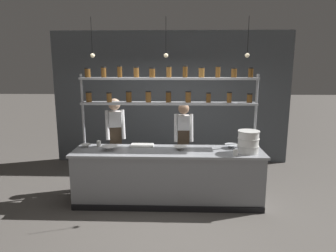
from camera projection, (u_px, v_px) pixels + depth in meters
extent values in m
plane|color=#5B5651|center=(168.00, 202.00, 5.17)|extent=(40.00, 40.00, 0.00)
cube|color=#4C5156|center=(171.00, 98.00, 7.11)|extent=(5.57, 0.12, 3.10)
cube|color=gray|center=(168.00, 177.00, 5.09)|extent=(3.11, 0.72, 0.88)
cube|color=#999BA0|center=(168.00, 151.00, 5.00)|extent=(3.17, 0.76, 0.04)
cube|color=black|center=(167.00, 209.00, 4.81)|extent=(3.11, 0.03, 0.10)
cylinder|color=#999BA0|center=(84.00, 135.00, 5.33)|extent=(0.04, 0.04, 2.17)
cylinder|color=#999BA0|center=(254.00, 137.00, 5.23)|extent=(0.04, 0.04, 2.17)
cube|color=#999BA0|center=(168.00, 103.00, 5.17)|extent=(3.01, 0.28, 0.04)
cylinder|color=brown|center=(89.00, 97.00, 5.20)|extent=(0.10, 0.10, 0.16)
cylinder|color=black|center=(89.00, 92.00, 5.18)|extent=(0.10, 0.10, 0.02)
cylinder|color=brown|center=(109.00, 98.00, 5.19)|extent=(0.09, 0.09, 0.15)
cylinder|color=black|center=(109.00, 93.00, 5.17)|extent=(0.09, 0.09, 0.02)
cylinder|color=#513314|center=(129.00, 97.00, 5.17)|extent=(0.10, 0.10, 0.17)
cylinder|color=black|center=(129.00, 92.00, 5.15)|extent=(0.10, 0.10, 0.02)
cylinder|color=brown|center=(148.00, 97.00, 5.16)|extent=(0.10, 0.10, 0.18)
cylinder|color=black|center=(148.00, 92.00, 5.14)|extent=(0.10, 0.10, 0.02)
cylinder|color=#513314|center=(168.00, 97.00, 5.15)|extent=(0.09, 0.09, 0.17)
cylinder|color=black|center=(168.00, 92.00, 5.13)|extent=(0.10, 0.10, 0.02)
cylinder|color=brown|center=(188.00, 97.00, 5.14)|extent=(0.10, 0.10, 0.17)
cylinder|color=black|center=(188.00, 92.00, 5.12)|extent=(0.10, 0.10, 0.02)
cylinder|color=brown|center=(208.00, 98.00, 5.13)|extent=(0.08, 0.08, 0.15)
cylinder|color=black|center=(209.00, 93.00, 5.11)|extent=(0.08, 0.08, 0.02)
cylinder|color=brown|center=(229.00, 98.00, 5.12)|extent=(0.08, 0.08, 0.16)
cylinder|color=black|center=(229.00, 92.00, 5.10)|extent=(0.08, 0.08, 0.02)
cylinder|color=brown|center=(249.00, 99.00, 5.11)|extent=(0.09, 0.09, 0.14)
cylinder|color=black|center=(250.00, 94.00, 5.09)|extent=(0.09, 0.09, 0.02)
cube|color=#999BA0|center=(169.00, 79.00, 5.09)|extent=(3.01, 0.28, 0.04)
cylinder|color=brown|center=(88.00, 73.00, 5.11)|extent=(0.10, 0.10, 0.14)
cylinder|color=black|center=(87.00, 68.00, 5.10)|extent=(0.10, 0.10, 0.02)
cylinder|color=brown|center=(104.00, 73.00, 5.10)|extent=(0.08, 0.08, 0.16)
cylinder|color=black|center=(103.00, 67.00, 5.09)|extent=(0.09, 0.09, 0.02)
cylinder|color=#513314|center=(120.00, 72.00, 5.09)|extent=(0.08, 0.08, 0.18)
cylinder|color=black|center=(119.00, 66.00, 5.07)|extent=(0.08, 0.08, 0.02)
cylinder|color=brown|center=(136.00, 73.00, 5.08)|extent=(0.09, 0.09, 0.16)
cylinder|color=black|center=(136.00, 67.00, 5.07)|extent=(0.09, 0.09, 0.02)
cylinder|color=brown|center=(152.00, 73.00, 5.08)|extent=(0.10, 0.10, 0.14)
cylinder|color=black|center=(152.00, 68.00, 5.06)|extent=(0.10, 0.10, 0.02)
cylinder|color=brown|center=(169.00, 72.00, 5.07)|extent=(0.09, 0.09, 0.17)
cylinder|color=black|center=(169.00, 67.00, 5.05)|extent=(0.09, 0.09, 0.02)
cylinder|color=#513314|center=(185.00, 72.00, 5.06)|extent=(0.08, 0.08, 0.18)
cylinder|color=black|center=(185.00, 66.00, 5.04)|extent=(0.08, 0.08, 0.02)
cylinder|color=brown|center=(202.00, 73.00, 5.05)|extent=(0.10, 0.10, 0.15)
cylinder|color=black|center=(202.00, 68.00, 5.03)|extent=(0.10, 0.10, 0.02)
cylinder|color=brown|center=(218.00, 72.00, 5.04)|extent=(0.08, 0.08, 0.17)
cylinder|color=black|center=(218.00, 67.00, 5.02)|extent=(0.08, 0.08, 0.02)
cylinder|color=brown|center=(234.00, 73.00, 5.03)|extent=(0.09, 0.09, 0.14)
cylinder|color=black|center=(234.00, 68.00, 5.02)|extent=(0.10, 0.10, 0.02)
cylinder|color=#513314|center=(251.00, 73.00, 5.02)|extent=(0.08, 0.08, 0.15)
cylinder|color=black|center=(251.00, 68.00, 5.01)|extent=(0.08, 0.08, 0.02)
cylinder|color=black|center=(112.00, 166.00, 5.76)|extent=(0.11, 0.11, 0.83)
cylinder|color=black|center=(121.00, 165.00, 5.79)|extent=(0.11, 0.11, 0.83)
cube|color=#473828|center=(116.00, 136.00, 5.66)|extent=(0.26, 0.22, 0.36)
cube|color=white|center=(115.00, 119.00, 5.60)|extent=(0.26, 0.23, 0.29)
sphere|color=tan|center=(114.00, 104.00, 5.54)|extent=(0.22, 0.22, 0.22)
cylinder|color=white|center=(107.00, 125.00, 5.53)|extent=(0.13, 0.26, 0.54)
cylinder|color=white|center=(123.00, 124.00, 5.59)|extent=(0.13, 0.26, 0.54)
cylinder|color=black|center=(179.00, 166.00, 5.80)|extent=(0.11, 0.11, 0.78)
cylinder|color=black|center=(187.00, 166.00, 5.80)|extent=(0.11, 0.11, 0.78)
cube|color=#473828|center=(183.00, 138.00, 5.69)|extent=(0.22, 0.17, 0.34)
cube|color=white|center=(184.00, 122.00, 5.63)|extent=(0.22, 0.18, 0.28)
sphere|color=#A37A5B|center=(184.00, 109.00, 5.58)|extent=(0.21, 0.21, 0.21)
cylinder|color=white|center=(176.00, 128.00, 5.59)|extent=(0.07, 0.24, 0.51)
cylinder|color=white|center=(191.00, 128.00, 5.59)|extent=(0.07, 0.24, 0.51)
cylinder|color=white|center=(248.00, 149.00, 4.85)|extent=(0.33, 0.33, 0.11)
cylinder|color=silver|center=(248.00, 146.00, 4.84)|extent=(0.35, 0.35, 0.01)
cylinder|color=white|center=(248.00, 142.00, 4.83)|extent=(0.33, 0.33, 0.11)
cylinder|color=silver|center=(248.00, 138.00, 4.82)|extent=(0.35, 0.35, 0.01)
cylinder|color=white|center=(249.00, 135.00, 4.81)|extent=(0.33, 0.33, 0.11)
cylinder|color=silver|center=(249.00, 131.00, 4.79)|extent=(0.35, 0.35, 0.01)
cube|color=silver|center=(142.00, 145.00, 5.25)|extent=(0.40, 0.26, 0.02)
cylinder|color=silver|center=(180.00, 149.00, 5.02)|extent=(0.10, 0.10, 0.01)
cone|color=silver|center=(180.00, 148.00, 5.02)|extent=(0.23, 0.23, 0.06)
cylinder|color=silver|center=(232.00, 148.00, 5.13)|extent=(0.11, 0.11, 0.01)
cone|color=silver|center=(232.00, 146.00, 5.12)|extent=(0.24, 0.24, 0.07)
cylinder|color=white|center=(110.00, 150.00, 5.00)|extent=(0.12, 0.12, 0.01)
cone|color=white|center=(110.00, 148.00, 4.99)|extent=(0.27, 0.27, 0.07)
cylinder|color=silver|center=(86.00, 147.00, 5.19)|extent=(0.08, 0.08, 0.01)
cone|color=silver|center=(86.00, 146.00, 5.18)|extent=(0.18, 0.18, 0.05)
cylinder|color=silver|center=(99.00, 144.00, 5.24)|extent=(0.08, 0.08, 0.10)
cylinder|color=silver|center=(235.00, 153.00, 4.68)|extent=(0.08, 0.08, 0.10)
cylinder|color=black|center=(92.00, 36.00, 4.67)|extent=(0.01, 0.01, 0.59)
sphere|color=#F9E5B2|center=(93.00, 56.00, 4.73)|extent=(0.07, 0.07, 0.07)
cylinder|color=black|center=(166.00, 36.00, 4.63)|extent=(0.01, 0.01, 0.59)
sphere|color=#F9E5B2|center=(166.00, 55.00, 4.69)|extent=(0.07, 0.07, 0.07)
cylinder|color=black|center=(248.00, 36.00, 4.59)|extent=(0.01, 0.01, 0.59)
sphere|color=#F9E5B2|center=(247.00, 55.00, 4.65)|extent=(0.07, 0.07, 0.07)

